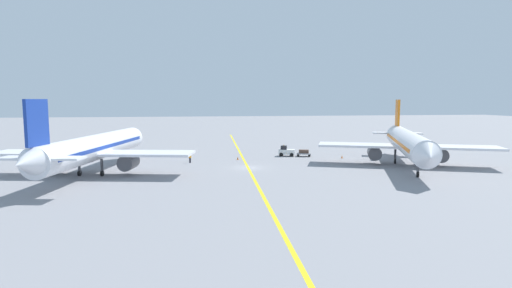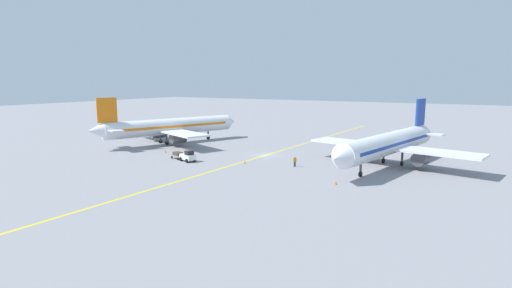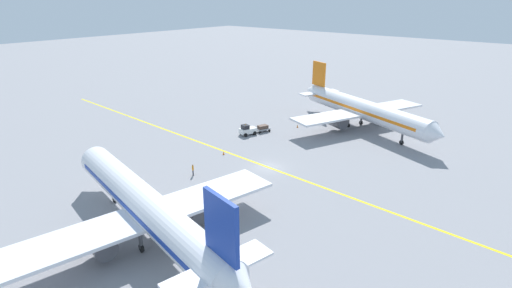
% 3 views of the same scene
% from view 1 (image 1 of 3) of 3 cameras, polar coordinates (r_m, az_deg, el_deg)
% --- Properties ---
extents(ground_plane, '(400.00, 400.00, 0.00)m').
position_cam_1_polar(ground_plane, '(62.34, -1.16, -3.40)').
color(ground_plane, gray).
extents(apron_yellow_centreline, '(5.79, 119.90, 0.01)m').
position_cam_1_polar(apron_yellow_centreline, '(62.34, -1.16, -3.40)').
color(apron_yellow_centreline, yellow).
rests_on(apron_yellow_centreline, ground).
extents(airplane_at_gate, '(27.98, 34.16, 10.60)m').
position_cam_1_polar(airplane_at_gate, '(68.28, 20.82, 0.18)').
color(airplane_at_gate, white).
rests_on(airplane_at_gate, ground).
extents(airplane_adjacent_stand, '(28.48, 35.36, 10.60)m').
position_cam_1_polar(airplane_adjacent_stand, '(60.93, -22.05, -0.56)').
color(airplane_adjacent_stand, white).
rests_on(airplane_adjacent_stand, ground).
extents(baggage_tug_white, '(3.31, 2.46, 2.11)m').
position_cam_1_polar(baggage_tug_white, '(75.35, 4.34, -1.04)').
color(baggage_tug_white, white).
rests_on(baggage_tug_white, ground).
extents(baggage_cart_trailing, '(2.90, 2.11, 1.24)m').
position_cam_1_polar(baggage_cart_trailing, '(75.20, 6.84, -1.19)').
color(baggage_cart_trailing, gray).
rests_on(baggage_cart_trailing, ground).
extents(ground_crew_worker, '(0.43, 0.45, 1.68)m').
position_cam_1_polar(ground_crew_worker, '(67.87, -9.41, -1.91)').
color(ground_crew_worker, '#23232D').
rests_on(ground_crew_worker, ground).
extents(traffic_cone_near_nose, '(0.32, 0.32, 0.55)m').
position_cam_1_polar(traffic_cone_near_nose, '(76.32, -16.62, -1.67)').
color(traffic_cone_near_nose, orange).
rests_on(traffic_cone_near_nose, ground).
extents(traffic_cone_mid_apron, '(0.32, 0.32, 0.55)m').
position_cam_1_polar(traffic_cone_mid_apron, '(73.93, 12.19, -1.80)').
color(traffic_cone_mid_apron, orange).
rests_on(traffic_cone_mid_apron, ground).
extents(traffic_cone_by_wingtip, '(0.32, 0.32, 0.55)m').
position_cam_1_polar(traffic_cone_by_wingtip, '(70.55, -2.62, -2.04)').
color(traffic_cone_by_wingtip, orange).
rests_on(traffic_cone_by_wingtip, ground).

